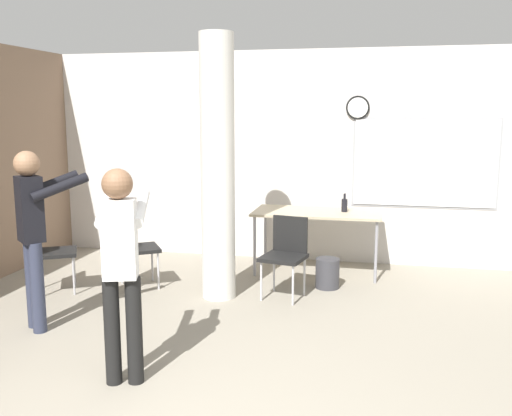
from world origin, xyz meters
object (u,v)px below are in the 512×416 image
at_px(chair_by_left_wall, 49,248).
at_px(person_playing_front, 121,259).
at_px(bottle_on_table, 344,205).
at_px(person_watching_back, 34,226).
at_px(chair_table_front, 286,251).
at_px(folding_table, 317,215).
at_px(chair_near_pillar, 132,244).

xyz_separation_m(chair_by_left_wall, person_playing_front, (1.74, -1.81, 0.44)).
relative_size(bottle_on_table, person_watching_back, 0.14).
relative_size(bottle_on_table, chair_table_front, 0.26).
height_order(folding_table, chair_by_left_wall, chair_by_left_wall).
xyz_separation_m(chair_near_pillar, chair_by_left_wall, (-0.83, -0.36, 0.00)).
xyz_separation_m(chair_table_front, person_playing_front, (-0.85, -2.23, 0.44)).
height_order(chair_by_left_wall, person_playing_front, person_playing_front).
bearing_deg(chair_near_pillar, person_watching_back, -103.31).
bearing_deg(person_playing_front, person_watching_back, 146.71).
distance_m(chair_near_pillar, person_playing_front, 2.40).
xyz_separation_m(person_watching_back, person_playing_front, (1.23, -0.81, -0.03)).
relative_size(folding_table, person_playing_front, 0.98).
distance_m(folding_table, chair_table_front, 1.08).
bearing_deg(folding_table, chair_by_left_wall, -152.89).
xyz_separation_m(chair_table_front, chair_by_left_wall, (-2.59, -0.41, 0.00)).
bearing_deg(chair_near_pillar, chair_by_left_wall, -156.56).
height_order(folding_table, chair_near_pillar, chair_near_pillar).
height_order(folding_table, person_playing_front, person_playing_front).
bearing_deg(chair_near_pillar, chair_table_front, 1.72).
bearing_deg(chair_table_front, bottle_on_table, 62.50).
bearing_deg(person_playing_front, bottle_on_table, 66.87).
bearing_deg(person_playing_front, folding_table, 71.64).
relative_size(chair_table_front, chair_near_pillar, 1.00).
height_order(chair_near_pillar, person_watching_back, person_watching_back).
distance_m(chair_table_front, person_playing_front, 2.43).
relative_size(chair_near_pillar, chair_by_left_wall, 1.00).
xyz_separation_m(chair_near_pillar, person_playing_front, (0.91, -2.18, 0.44)).
distance_m(chair_near_pillar, person_watching_back, 1.48).
height_order(chair_near_pillar, person_playing_front, person_playing_front).
bearing_deg(folding_table, person_watching_back, -133.35).
relative_size(chair_near_pillar, person_watching_back, 0.52).
bearing_deg(person_playing_front, chair_table_front, 69.08).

